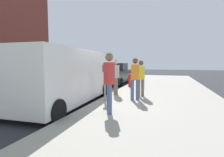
% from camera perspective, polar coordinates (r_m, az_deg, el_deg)
% --- Properties ---
extents(ground_plane, '(80.00, 80.00, 0.00)m').
position_cam_1_polar(ground_plane, '(7.57, -12.32, -7.67)').
color(ground_plane, '#2D2D33').
extents(sidewalk_slab, '(5.00, 32.00, 0.15)m').
position_cam_1_polar(sidewalk_slab, '(6.57, 15.47, -9.02)').
color(sidewalk_slab, '#9E998E').
rests_on(sidewalk_slab, ground).
extents(parking_meter_near, '(0.14, 0.18, 1.52)m').
position_cam_1_polar(parking_meter_near, '(6.91, -2.37, 1.15)').
color(parking_meter_near, gray).
rests_on(parking_meter_near, sidewalk_slab).
extents(pedestrian_in_orange, '(0.34, 0.34, 1.72)m').
position_cam_1_polar(pedestrian_in_orange, '(7.13, 7.51, 0.88)').
color(pedestrian_in_orange, '#4C608C').
rests_on(pedestrian_in_orange, sidewalk_slab).
extents(pedestrian_in_red, '(0.34, 0.34, 1.81)m').
position_cam_1_polar(pedestrian_in_red, '(5.21, -0.90, 0.07)').
color(pedestrian_in_red, '#4C608C').
rests_on(pedestrian_in_red, sidewalk_slab).
extents(pedestrian_in_yellow, '(0.34, 0.34, 1.63)m').
position_cam_1_polar(pedestrian_in_yellow, '(7.88, 9.37, 0.80)').
color(pedestrian_in_yellow, '#726656').
rests_on(pedestrian_in_yellow, sidewalk_slab).
extents(pedestrian_in_gray, '(0.34, 0.36, 1.67)m').
position_cam_1_polar(pedestrian_in_gray, '(8.29, 1.22, 1.28)').
color(pedestrian_in_gray, '#726656').
rests_on(pedestrian_in_gray, sidewalk_slab).
extents(parked_van, '(2.31, 5.27, 2.15)m').
position_cam_1_polar(parked_van, '(7.14, -15.16, 0.89)').
color(parked_van, white).
rests_on(parked_van, ground).
extents(parked_sedan_ahead, '(2.05, 4.45, 1.65)m').
position_cam_1_polar(parked_sedan_ahead, '(14.24, 1.09, 1.40)').
color(parked_sedan_ahead, black).
rests_on(parked_sedan_ahead, ground).
extents(fire_hydrant, '(0.24, 0.24, 0.86)m').
position_cam_1_polar(fire_hydrant, '(11.15, 5.95, -0.56)').
color(fire_hydrant, red).
rests_on(fire_hydrant, sidewalk_slab).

